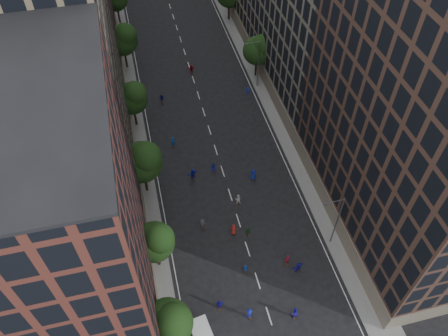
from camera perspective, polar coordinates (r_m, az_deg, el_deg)
name	(u,v)px	position (r m, az deg, el deg)	size (l,w,h in m)	color
ground	(204,114)	(73.10, -2.58, 7.08)	(240.00, 240.00, 0.00)	black
sidewalk_left	(127,96)	(78.17, -12.50, 9.13)	(4.00, 105.00, 0.15)	slate
sidewalk_right	(260,76)	(81.11, 4.78, 11.85)	(4.00, 105.00, 0.15)	slate
bldg_left_a	(60,229)	(42.69, -20.58, -7.52)	(14.00, 22.00, 30.00)	#5A2B22
bldg_left_b	(57,60)	(58.85, -21.00, 12.99)	(14.00, 26.00, 34.00)	#7E6E53
bldg_right_a	(424,111)	(50.86, 24.70, 6.83)	(14.00, 30.00, 36.00)	#452E25
tree_left_0	(169,323)	(46.04, -7.17, -19.50)	(5.20, 5.20, 8.83)	black
tree_left_1	(156,241)	(51.08, -8.90, -9.39)	(4.80, 4.80, 8.21)	black
tree_left_2	(143,161)	(57.87, -10.56, 0.93)	(5.60, 5.60, 9.45)	black
tree_left_3	(132,97)	(68.59, -11.87, 9.05)	(5.00, 5.00, 8.58)	black
tree_left_4	(123,39)	(81.58, -13.05, 16.11)	(5.40, 5.40, 9.08)	black
tree_right_a	(258,49)	(78.04, 4.52, 15.21)	(5.00, 5.00, 8.39)	black
streetlamp_near	(336,219)	(54.27, 14.41, -6.50)	(2.64, 0.22, 9.06)	#595B60
streetlamp_far	(257,62)	(75.79, 4.38, 13.67)	(2.64, 0.22, 9.06)	#595B60
skater_0	(198,327)	(51.06, -3.38, -20.02)	(0.90, 0.59, 1.85)	navy
skater_1	(245,268)	(54.25, 2.79, -12.97)	(0.55, 0.36, 1.51)	#13379B
skater_2	(294,313)	(52.20, 9.14, -18.17)	(0.89, 0.70, 1.84)	#1A15AB
skater_3	(249,314)	(51.75, 3.28, -18.46)	(1.06, 0.61, 1.64)	#1420A4
skater_4	(220,304)	(52.09, -0.57, -17.38)	(0.98, 0.41, 1.67)	#1C13A0
skater_5	(298,267)	(54.87, 9.63, -12.69)	(1.59, 0.51, 1.72)	#191297
skater_6	(233,229)	(56.92, 1.25, -8.03)	(0.86, 0.56, 1.77)	#AB231C
skater_7	(287,260)	(55.19, 8.23, -11.77)	(0.63, 0.41, 1.72)	maroon
skater_8	(238,199)	(59.80, 1.83, -4.11)	(0.83, 0.64, 1.70)	silver
skater_9	(202,224)	(57.62, -2.84, -7.30)	(0.97, 0.56, 1.50)	#3A3B3F
skater_10	(248,231)	(56.98, 3.18, -8.23)	(0.92, 0.38, 1.57)	#1B5B1F
skater_11	(193,174)	(62.76, -4.08, -0.78)	(1.64, 0.52, 1.77)	#141EAA
skater_12	(253,175)	(62.56, 3.81, -0.86)	(0.94, 0.61, 1.93)	navy
skater_13	(173,142)	(67.37, -6.70, 3.40)	(0.69, 0.45, 1.89)	#124499
skater_14	(213,168)	(63.41, -1.45, -0.01)	(0.83, 0.64, 1.70)	#1624B7
skater_15	(248,92)	(76.37, 3.12, 9.94)	(1.01, 0.58, 1.56)	#1531AA
skater_16	(162,99)	(75.29, -8.09, 8.91)	(1.02, 0.42, 1.74)	#1A1294
skater_17	(191,69)	(81.45, -4.29, 12.74)	(1.59, 0.51, 1.71)	maroon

